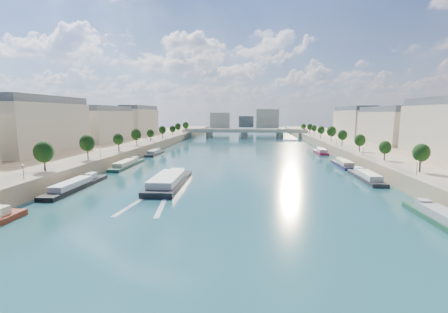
# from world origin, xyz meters

# --- Properties ---
(ground) EXTENTS (700.00, 700.00, 0.00)m
(ground) POSITION_xyz_m (0.00, 100.00, 0.00)
(ground) COLOR #0D293A
(ground) RESTS_ON ground
(quay_left) EXTENTS (44.00, 520.00, 5.00)m
(quay_left) POSITION_xyz_m (-72.00, 100.00, 2.50)
(quay_left) COLOR #9E8460
(quay_left) RESTS_ON ground
(quay_right) EXTENTS (44.00, 520.00, 5.00)m
(quay_right) POSITION_xyz_m (72.00, 100.00, 2.50)
(quay_right) COLOR #9E8460
(quay_right) RESTS_ON ground
(pave_left) EXTENTS (14.00, 520.00, 0.10)m
(pave_left) POSITION_xyz_m (-57.00, 100.00, 5.05)
(pave_left) COLOR gray
(pave_left) RESTS_ON quay_left
(pave_right) EXTENTS (14.00, 520.00, 0.10)m
(pave_right) POSITION_xyz_m (57.00, 100.00, 5.05)
(pave_right) COLOR gray
(pave_right) RESTS_ON quay_right
(trees_left) EXTENTS (4.80, 268.80, 8.26)m
(trees_left) POSITION_xyz_m (-55.00, 102.00, 10.48)
(trees_left) COLOR #382B1E
(trees_left) RESTS_ON ground
(trees_right) EXTENTS (4.80, 268.80, 8.26)m
(trees_right) POSITION_xyz_m (55.00, 110.00, 10.48)
(trees_right) COLOR #382B1E
(trees_right) RESTS_ON ground
(lamps_left) EXTENTS (0.36, 200.36, 4.28)m
(lamps_left) POSITION_xyz_m (-52.50, 90.00, 7.78)
(lamps_left) COLOR black
(lamps_left) RESTS_ON ground
(lamps_right) EXTENTS (0.36, 200.36, 4.28)m
(lamps_right) POSITION_xyz_m (52.50, 105.00, 7.78)
(lamps_right) COLOR black
(lamps_right) RESTS_ON ground
(buildings_left) EXTENTS (16.00, 226.00, 23.20)m
(buildings_left) POSITION_xyz_m (-85.00, 112.00, 16.45)
(buildings_left) COLOR #B8A78E
(buildings_left) RESTS_ON ground
(buildings_right) EXTENTS (16.00, 226.00, 23.20)m
(buildings_right) POSITION_xyz_m (85.00, 112.00, 16.45)
(buildings_right) COLOR #B8A78E
(buildings_right) RESTS_ON ground
(skyline) EXTENTS (79.00, 42.00, 22.00)m
(skyline) POSITION_xyz_m (3.19, 319.52, 14.66)
(skyline) COLOR #B8A78E
(skyline) RESTS_ON ground
(bridge) EXTENTS (112.00, 12.00, 8.15)m
(bridge) POSITION_xyz_m (0.00, 231.95, 5.08)
(bridge) COLOR #C1B79E
(bridge) RESTS_ON ground
(tour_barge) EXTENTS (9.98, 31.63, 4.26)m
(tour_barge) POSITION_xyz_m (-18.83, 47.84, 1.25)
(tour_barge) COLOR black
(tour_barge) RESTS_ON ground
(wake) EXTENTS (10.76, 26.00, 0.04)m
(wake) POSITION_xyz_m (-18.83, 31.33, 0.02)
(wake) COLOR silver
(wake) RESTS_ON ground
(moored_barges_left) EXTENTS (5.00, 161.40, 3.60)m
(moored_barges_left) POSITION_xyz_m (-45.50, 41.92, 0.84)
(moored_barges_left) COLOR #181A36
(moored_barges_left) RESTS_ON ground
(moored_barges_right) EXTENTS (5.00, 157.67, 3.60)m
(moored_barges_right) POSITION_xyz_m (45.50, 55.23, 0.84)
(moored_barges_right) COLOR black
(moored_barges_right) RESTS_ON ground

